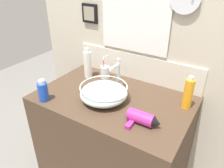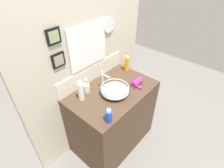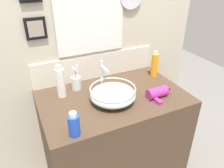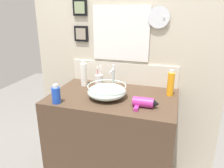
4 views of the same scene
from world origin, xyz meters
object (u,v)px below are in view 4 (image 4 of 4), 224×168
object	(u,v)px
faucet	(113,76)
hair_drier	(145,103)
lotion_bottle	(56,95)
glass_bowl_sink	(107,91)
toothbrush_cup	(99,80)
spray_bottle	(171,84)
shampoo_bottle	(84,74)

from	to	relation	value
faucet	hair_drier	xyz separation A→B (m)	(0.32, -0.26, -0.10)
hair_drier	lotion_bottle	size ratio (longest dim) A/B	1.29
glass_bowl_sink	toothbrush_cup	xyz separation A→B (m)	(-0.17, 0.28, -0.00)
glass_bowl_sink	toothbrush_cup	distance (m)	0.32
hair_drier	spray_bottle	size ratio (longest dim) A/B	0.88
faucet	toothbrush_cup	xyz separation A→B (m)	(-0.17, 0.10, -0.08)
lotion_bottle	toothbrush_cup	bearing A→B (deg)	71.46
spray_bottle	toothbrush_cup	bearing A→B (deg)	174.11
toothbrush_cup	faucet	bearing A→B (deg)	-30.95
glass_bowl_sink	lotion_bottle	xyz separation A→B (m)	(-0.34, -0.21, 0.01)
toothbrush_cup	lotion_bottle	size ratio (longest dim) A/B	1.27
faucet	hair_drier	distance (m)	0.42
toothbrush_cup	spray_bottle	bearing A→B (deg)	-5.89
shampoo_bottle	lotion_bottle	world-z (taller)	shampoo_bottle
hair_drier	glass_bowl_sink	bearing A→B (deg)	164.94
glass_bowl_sink	lotion_bottle	distance (m)	0.40
hair_drier	spray_bottle	world-z (taller)	spray_bottle
glass_bowl_sink	lotion_bottle	world-z (taller)	lotion_bottle
lotion_bottle	shampoo_bottle	bearing A→B (deg)	85.03
glass_bowl_sink	hair_drier	size ratio (longest dim) A/B	1.61
shampoo_bottle	lotion_bottle	size ratio (longest dim) A/B	1.60
faucet	lotion_bottle	distance (m)	0.51
toothbrush_cup	lotion_bottle	distance (m)	0.51
hair_drier	toothbrush_cup	bearing A→B (deg)	143.82
lotion_bottle	spray_bottle	world-z (taller)	spray_bottle
faucet	shampoo_bottle	size ratio (longest dim) A/B	0.96
hair_drier	shampoo_bottle	xyz separation A→B (m)	(-0.62, 0.31, 0.08)
lotion_bottle	hair_drier	bearing A→B (deg)	10.67
hair_drier	toothbrush_cup	world-z (taller)	toothbrush_cup
hair_drier	toothbrush_cup	size ratio (longest dim) A/B	1.01
glass_bowl_sink	spray_bottle	distance (m)	0.53
toothbrush_cup	glass_bowl_sink	bearing A→B (deg)	-57.91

